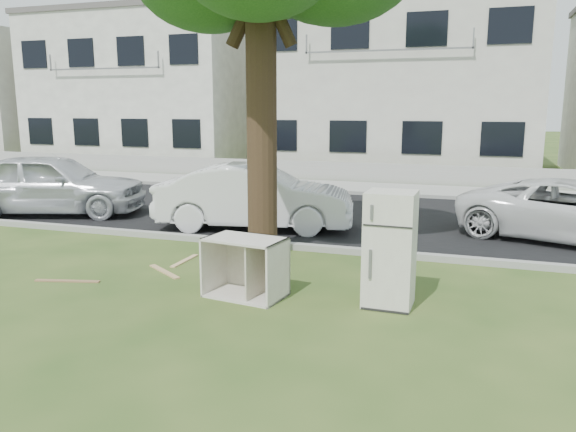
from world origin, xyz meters
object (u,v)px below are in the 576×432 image
(fridge, at_px, (390,249))
(car_right, at_px, (575,211))
(cabinet, at_px, (245,267))
(car_center, at_px, (255,197))
(car_left, at_px, (52,184))

(fridge, height_order, car_right, fridge)
(cabinet, relative_size, car_right, 0.25)
(car_center, distance_m, car_left, 5.56)
(cabinet, relative_size, car_left, 0.24)
(fridge, bearing_deg, car_left, 157.85)
(car_right, bearing_deg, car_left, 113.08)
(car_right, bearing_deg, car_center, 116.40)
(car_right, relative_size, car_left, 0.97)
(fridge, bearing_deg, car_center, 133.20)
(fridge, xyz_separation_m, car_center, (-3.61, 4.06, -0.08))
(car_center, bearing_deg, car_right, -93.51)
(cabinet, relative_size, car_center, 0.25)
(car_center, distance_m, car_right, 6.72)
(cabinet, distance_m, car_right, 7.31)
(fridge, height_order, car_center, fridge)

